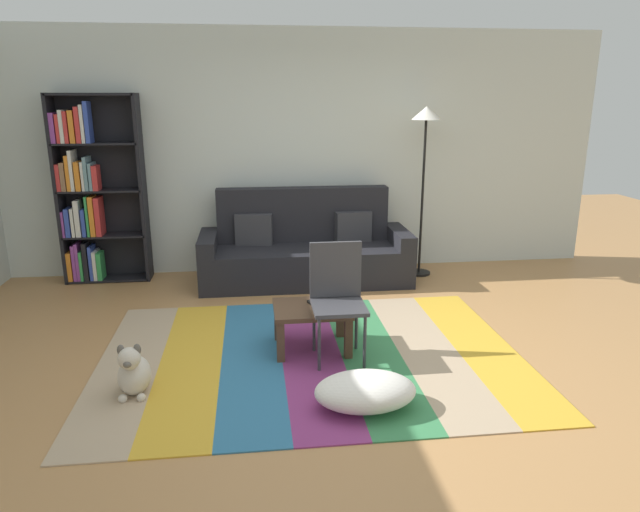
# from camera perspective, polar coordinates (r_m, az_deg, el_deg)

# --- Properties ---
(ground_plane) EXTENTS (14.00, 14.00, 0.00)m
(ground_plane) POSITION_cam_1_polar(r_m,az_deg,el_deg) (4.47, 1.85, -10.40)
(ground_plane) COLOR #B27F4C
(back_wall) EXTENTS (6.80, 0.10, 2.70)m
(back_wall) POSITION_cam_1_polar(r_m,az_deg,el_deg) (6.58, -1.47, 10.31)
(back_wall) COLOR silver
(back_wall) RESTS_ON ground_plane
(rug) EXTENTS (3.26, 2.40, 0.01)m
(rug) POSITION_cam_1_polar(r_m,az_deg,el_deg) (4.52, -0.85, -10.02)
(rug) COLOR tan
(rug) RESTS_ON ground_plane
(couch) EXTENTS (2.26, 0.80, 1.00)m
(couch) POSITION_cam_1_polar(r_m,az_deg,el_deg) (6.23, -1.52, 0.53)
(couch) COLOR black
(couch) RESTS_ON ground_plane
(bookshelf) EXTENTS (0.90, 0.28, 2.01)m
(bookshelf) POSITION_cam_1_polar(r_m,az_deg,el_deg) (6.58, -22.00, 5.84)
(bookshelf) COLOR black
(bookshelf) RESTS_ON ground_plane
(coffee_table) EXTENTS (0.60, 0.49, 0.35)m
(coffee_table) POSITION_cam_1_polar(r_m,az_deg,el_deg) (4.54, -0.83, -5.95)
(coffee_table) COLOR #513826
(coffee_table) RESTS_ON rug
(pouf) EXTENTS (0.67, 0.44, 0.23)m
(pouf) POSITION_cam_1_polar(r_m,az_deg,el_deg) (3.80, 4.57, -13.37)
(pouf) COLOR white
(pouf) RESTS_ON rug
(dog) EXTENTS (0.22, 0.35, 0.40)m
(dog) POSITION_cam_1_polar(r_m,az_deg,el_deg) (4.14, -18.21, -11.06)
(dog) COLOR beige
(dog) RESTS_ON ground_plane
(standing_lamp) EXTENTS (0.32, 0.32, 1.87)m
(standing_lamp) POSITION_cam_1_polar(r_m,az_deg,el_deg) (6.36, 10.53, 11.78)
(standing_lamp) COLOR black
(standing_lamp) RESTS_ON ground_plane
(tv_remote) EXTENTS (0.09, 0.16, 0.02)m
(tv_remote) POSITION_cam_1_polar(r_m,az_deg,el_deg) (4.55, -0.69, -4.80)
(tv_remote) COLOR black
(tv_remote) RESTS_ON coffee_table
(folding_chair) EXTENTS (0.40, 0.40, 0.90)m
(folding_chair) POSITION_cam_1_polar(r_m,az_deg,el_deg) (4.35, 1.74, -3.56)
(folding_chair) COLOR #38383D
(folding_chair) RESTS_ON ground_plane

